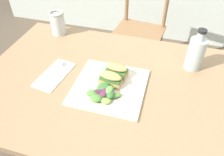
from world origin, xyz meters
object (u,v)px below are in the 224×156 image
dining_table (112,104)px  bottle_cold_brew (195,55)px  sandwich_half_front (111,78)px  mason_jar_iced_tea (58,24)px  plate_lunch (109,87)px  sandwich_half_back (116,70)px  fork_on_napkin (57,72)px  chair_wooden_far (139,30)px

dining_table → bottle_cold_brew: 0.45m
sandwich_half_front → mason_jar_iced_tea: mason_jar_iced_tea is taller
plate_lunch → bottle_cold_brew: size_ratio=1.50×
dining_table → mason_jar_iced_tea: 0.55m
bottle_cold_brew → mason_jar_iced_tea: (-0.74, 0.11, -0.01)m
dining_table → plate_lunch: (-0.00, -0.03, 0.14)m
plate_lunch → mason_jar_iced_tea: 0.54m
dining_table → mason_jar_iced_tea: bearing=141.6°
plate_lunch → sandwich_half_back: size_ratio=2.85×
sandwich_half_back → mason_jar_iced_tea: (-0.41, 0.28, 0.02)m
plate_lunch → sandwich_half_front: size_ratio=2.85×
sandwich_half_back → mason_jar_iced_tea: mason_jar_iced_tea is taller
plate_lunch → sandwich_half_front: 0.04m
sandwich_half_front → mason_jar_iced_tea: size_ratio=0.81×
dining_table → bottle_cold_brew: bearing=32.2°
dining_table → fork_on_napkin: fork_on_napkin is taller
chair_wooden_far → mason_jar_iced_tea: bearing=-118.5°
dining_table → bottle_cold_brew: size_ratio=5.98×
dining_table → chair_wooden_far: (-0.04, 0.99, -0.16)m
sandwich_half_front → bottle_cold_brew: bearing=33.8°
chair_wooden_far → sandwich_half_front: chair_wooden_far is taller
dining_table → sandwich_half_back: bearing=79.5°
chair_wooden_far → sandwich_half_back: 1.00m
dining_table → fork_on_napkin: size_ratio=6.41×
dining_table → bottle_cold_brew: (0.33, 0.21, 0.21)m
sandwich_half_back → fork_on_napkin: (-0.27, -0.05, -0.03)m
fork_on_napkin → mason_jar_iced_tea: 0.36m
plate_lunch → dining_table: bearing=88.2°
bottle_cold_brew → chair_wooden_far: bearing=115.6°
dining_table → sandwich_half_front: size_ratio=11.36×
plate_lunch → chair_wooden_far: bearing=92.3°
plate_lunch → sandwich_half_back: bearing=82.9°
fork_on_napkin → bottle_cold_brew: bottle_cold_brew is taller
dining_table → chair_wooden_far: bearing=92.4°
dining_table → fork_on_napkin: (-0.26, -0.00, 0.14)m
chair_wooden_far → fork_on_napkin: chair_wooden_far is taller
dining_table → plate_lunch: 0.14m
sandwich_half_front → sandwich_half_back: same height
mason_jar_iced_tea → sandwich_half_back: bearing=-33.7°
plate_lunch → sandwich_half_back: sandwich_half_back is taller
dining_table → fork_on_napkin: 0.30m
dining_table → mason_jar_iced_tea: mason_jar_iced_tea is taller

